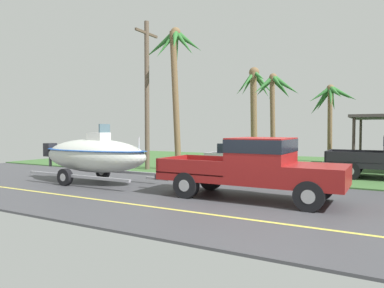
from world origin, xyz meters
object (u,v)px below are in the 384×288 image
palm_tree_mid (330,102)px  palm_tree_far_left (275,94)px  boat_on_trailer (94,155)px  palm_tree_far_right (175,64)px  palm_tree_near_left (255,94)px  utility_pole (147,93)px  parked_sedan_near (248,157)px  pickup_truck_towing (261,165)px

palm_tree_mid → palm_tree_far_left: (-2.58, -3.35, 0.31)m
boat_on_trailer → palm_tree_far_right: size_ratio=0.87×
palm_tree_mid → palm_tree_far_left: 4.24m
boat_on_trailer → palm_tree_far_right: bearing=79.8°
palm_tree_far_left → palm_tree_near_left: bearing=127.0°
utility_pole → palm_tree_near_left: bearing=71.6°
palm_tree_far_left → utility_pole: 7.48m
palm_tree_near_left → utility_pole: 8.96m
boat_on_trailer → utility_pole: utility_pole is taller
palm_tree_far_right → palm_tree_mid: bearing=55.0°
parked_sedan_near → palm_tree_near_left: (-1.65, 5.77, 3.84)m
palm_tree_far_right → parked_sedan_near: bearing=41.2°
parked_sedan_near → palm_tree_far_right: palm_tree_far_right is taller
boat_on_trailer → parked_sedan_near: 8.15m
pickup_truck_towing → utility_pole: (-7.53, 4.51, 2.92)m
boat_on_trailer → palm_tree_mid: 15.30m
boat_on_trailer → utility_pole: bearing=99.3°
parked_sedan_near → boat_on_trailer: bearing=-117.3°
palm_tree_near_left → palm_tree_mid: size_ratio=1.29×
palm_tree_near_left → utility_pole: size_ratio=0.84×
boat_on_trailer → palm_tree_near_left: (2.08, 13.00, 3.41)m
parked_sedan_near → palm_tree_far_left: 4.51m
boat_on_trailer → palm_tree_far_right: 6.40m
parked_sedan_near → palm_tree_far_right: 6.06m
palm_tree_far_right → utility_pole: size_ratio=0.94×
pickup_truck_towing → utility_pole: 9.26m
palm_tree_mid → utility_pole: 11.70m
parked_sedan_near → palm_tree_near_left: palm_tree_near_left is taller
utility_pole → boat_on_trailer: bearing=-80.7°
palm_tree_near_left → palm_tree_far_left: 3.75m
pickup_truck_towing → palm_tree_far_right: (-5.95, 4.70, 4.32)m
palm_tree_mid → utility_pole: bearing=-130.8°
palm_tree_near_left → palm_tree_mid: 4.88m
boat_on_trailer → palm_tree_far_right: palm_tree_far_right is taller
boat_on_trailer → palm_tree_near_left: size_ratio=0.97×
pickup_truck_towing → palm_tree_near_left: palm_tree_near_left is taller
palm_tree_near_left → pickup_truck_towing: bearing=-70.1°
parked_sedan_near → palm_tree_far_right: (-2.89, -2.53, 4.69)m
boat_on_trailer → palm_tree_far_left: 11.33m
palm_tree_far_right → utility_pole: 2.12m
palm_tree_mid → utility_pole: (-7.65, -8.85, 0.11)m
boat_on_trailer → palm_tree_far_left: bearing=66.6°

